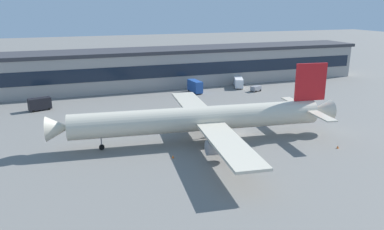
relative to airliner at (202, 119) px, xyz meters
The scene contains 10 objects.
ground_plane 11.63m from the airliner, 12.06° to the left, with size 600.00×600.00×0.00m, color slate.
terminal_building 62.19m from the airliner, 80.59° to the left, with size 152.65×17.65×13.36m.
airliner is the anchor object (origin of this frame).
baggage_tug 53.80m from the airliner, 48.91° to the left, with size 4.08×3.19×1.85m.
stair_truck 51.87m from the airliner, 131.02° to the left, with size 6.43×3.95×3.55m.
catering_truck 47.85m from the airliner, 71.85° to the left, with size 3.20×7.40×4.15m.
fuel_truck 58.50m from the airliner, 56.12° to the left, with size 5.70×8.84×3.35m.
traffic_cone_0 12.04m from the airliner, 142.38° to the right, with size 0.46×0.46×0.57m, color #F2590C.
traffic_cone_1 28.72m from the airliner, 27.73° to the right, with size 0.48×0.48×0.59m, color #F2590C.
traffic_cone_2 9.65m from the airliner, 82.53° to the right, with size 0.54×0.54×0.68m, color #F2590C.
Camera 1 is at (-38.44, -75.12, 28.75)m, focal length 35.76 mm.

